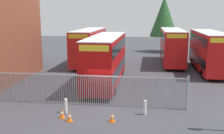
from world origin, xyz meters
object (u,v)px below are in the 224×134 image
object	(u,v)px
double_decker_bus_behind_fence_left	(208,50)
traffic_cone_near_kerb	(62,114)
bollard_center_front	(145,108)
traffic_cone_mid_forecourt	(69,117)
double_decker_bus_near_gate	(106,58)
traffic_cone_by_gate	(112,117)
double_decker_bus_behind_fence_right	(172,45)
bollard_near_left	(66,106)
double_decker_bus_far_back	(89,45)

from	to	relation	value
double_decker_bus_behind_fence_left	traffic_cone_near_kerb	size ratio (longest dim) A/B	18.32
bollard_center_front	traffic_cone_mid_forecourt	distance (m)	4.80
double_decker_bus_near_gate	traffic_cone_mid_forecourt	size ratio (longest dim) A/B	18.32
traffic_cone_mid_forecourt	traffic_cone_near_kerb	xyz separation A→B (m)	(-0.61, 0.45, 0.00)
bollard_center_front	traffic_cone_by_gate	xyz separation A→B (m)	(-1.93, -1.44, -0.19)
double_decker_bus_behind_fence_right	traffic_cone_by_gate	bearing A→B (deg)	-104.14
double_decker_bus_behind_fence_right	bollard_near_left	distance (m)	20.63
double_decker_bus_far_back	traffic_cone_mid_forecourt	distance (m)	18.85
double_decker_bus_far_back	bollard_center_front	bearing A→B (deg)	-66.41
traffic_cone_near_kerb	double_decker_bus_behind_fence_right	bearing A→B (deg)	67.52
traffic_cone_by_gate	traffic_cone_near_kerb	world-z (taller)	same
double_decker_bus_behind_fence_left	traffic_cone_near_kerb	world-z (taller)	double_decker_bus_behind_fence_left
double_decker_bus_behind_fence_left	traffic_cone_by_gate	distance (m)	18.07
double_decker_bus_behind_fence_right	traffic_cone_by_gate	distance (m)	20.66
traffic_cone_mid_forecourt	bollard_center_front	bearing A→B (deg)	21.06
double_decker_bus_behind_fence_left	bollard_near_left	size ratio (longest dim) A/B	11.38
bollard_center_front	double_decker_bus_near_gate	bearing A→B (deg)	116.94
bollard_center_front	traffic_cone_by_gate	distance (m)	2.42
double_decker_bus_behind_fence_left	traffic_cone_mid_forecourt	world-z (taller)	double_decker_bus_behind_fence_left
double_decker_bus_near_gate	traffic_cone_near_kerb	distance (m)	8.85
double_decker_bus_behind_fence_right	traffic_cone_near_kerb	bearing A→B (deg)	-112.48
double_decker_bus_near_gate	traffic_cone_by_gate	bearing A→B (deg)	-78.69
double_decker_bus_far_back	traffic_cone_mid_forecourt	bearing A→B (deg)	-81.23
double_decker_bus_behind_fence_right	traffic_cone_mid_forecourt	distance (m)	21.68
double_decker_bus_near_gate	double_decker_bus_behind_fence_right	world-z (taller)	same
double_decker_bus_behind_fence_left	double_decker_bus_far_back	bearing A→B (deg)	169.89
double_decker_bus_near_gate	double_decker_bus_behind_fence_right	distance (m)	13.15
traffic_cone_near_kerb	bollard_near_left	bearing A→B (deg)	92.10
double_decker_bus_far_back	traffic_cone_near_kerb	distance (m)	18.32
double_decker_bus_far_back	traffic_cone_by_gate	distance (m)	19.13
bollard_near_left	traffic_cone_mid_forecourt	world-z (taller)	bollard_near_left
traffic_cone_near_kerb	double_decker_bus_behind_fence_left	bearing A→B (deg)	52.81
traffic_cone_mid_forecourt	traffic_cone_near_kerb	bearing A→B (deg)	143.48
traffic_cone_mid_forecourt	double_decker_bus_behind_fence_right	bearing A→B (deg)	69.47
bollard_near_left	traffic_cone_near_kerb	world-z (taller)	bollard_near_left
traffic_cone_mid_forecourt	traffic_cone_near_kerb	world-z (taller)	same
double_decker_bus_far_back	traffic_cone_by_gate	xyz separation A→B (m)	(5.40, -18.23, -2.13)
traffic_cone_by_gate	double_decker_bus_near_gate	bearing A→B (deg)	101.31
double_decker_bus_far_back	traffic_cone_near_kerb	world-z (taller)	double_decker_bus_far_back
traffic_cone_by_gate	traffic_cone_mid_forecourt	xyz separation A→B (m)	(-2.55, -0.28, 0.00)
double_decker_bus_near_gate	double_decker_bus_behind_fence_left	distance (m)	12.56
double_decker_bus_behind_fence_left	double_decker_bus_behind_fence_right	distance (m)	5.55
double_decker_bus_near_gate	double_decker_bus_behind_fence_left	world-z (taller)	same
traffic_cone_mid_forecourt	double_decker_bus_far_back	bearing A→B (deg)	98.77
double_decker_bus_behind_fence_right	traffic_cone_near_kerb	world-z (taller)	double_decker_bus_behind_fence_right
traffic_cone_by_gate	traffic_cone_mid_forecourt	world-z (taller)	same
traffic_cone_by_gate	traffic_cone_mid_forecourt	bearing A→B (deg)	-173.69
double_decker_bus_behind_fence_right	traffic_cone_by_gate	size ratio (longest dim) A/B	18.32
traffic_cone_near_kerb	double_decker_bus_far_back	bearing A→B (deg)	97.09
traffic_cone_near_kerb	traffic_cone_by_gate	bearing A→B (deg)	-3.10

